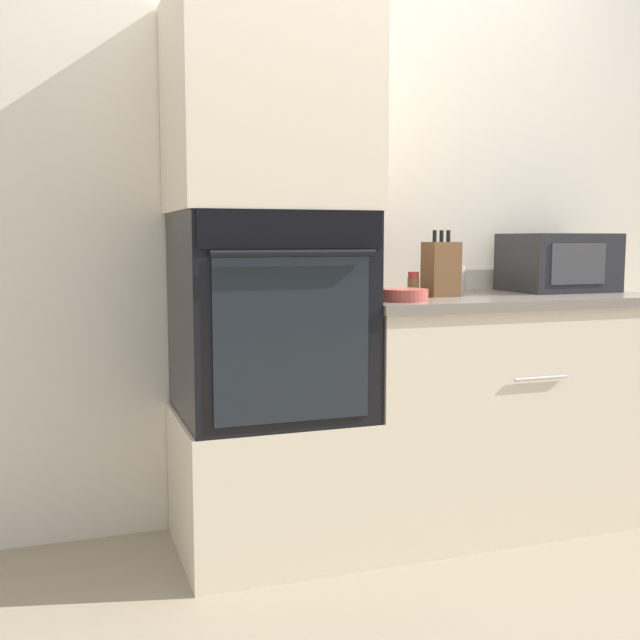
{
  "coord_description": "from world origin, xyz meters",
  "views": [
    {
      "loc": [
        -1.03,
        -2.27,
        1.14
      ],
      "look_at": [
        -0.16,
        0.21,
        0.85
      ],
      "focal_mm": 42.0,
      "sensor_mm": 36.0,
      "label": 1
    }
  ],
  "objects_px": {
    "microwave": "(558,262)",
    "bowl": "(405,295)",
    "knife_block": "(441,269)",
    "wall_oven": "(268,314)",
    "condiment_jar_near": "(459,280)",
    "condiment_jar_mid": "(413,285)"
  },
  "relations": [
    {
      "from": "bowl",
      "to": "condiment_jar_mid",
      "type": "relative_size",
      "value": 1.77
    },
    {
      "from": "wall_oven",
      "to": "microwave",
      "type": "height_order",
      "value": "wall_oven"
    },
    {
      "from": "microwave",
      "to": "condiment_jar_mid",
      "type": "height_order",
      "value": "microwave"
    },
    {
      "from": "knife_block",
      "to": "condiment_jar_mid",
      "type": "distance_m",
      "value": 0.13
    },
    {
      "from": "microwave",
      "to": "bowl",
      "type": "distance_m",
      "value": 0.87
    },
    {
      "from": "knife_block",
      "to": "condiment_jar_near",
      "type": "height_order",
      "value": "knife_block"
    },
    {
      "from": "condiment_jar_mid",
      "to": "bowl",
      "type": "bearing_deg",
      "value": -125.12
    },
    {
      "from": "knife_block",
      "to": "bowl",
      "type": "height_order",
      "value": "knife_block"
    },
    {
      "from": "knife_block",
      "to": "bowl",
      "type": "bearing_deg",
      "value": -146.05
    },
    {
      "from": "microwave",
      "to": "wall_oven",
      "type": "bearing_deg",
      "value": -175.96
    },
    {
      "from": "knife_block",
      "to": "condiment_jar_mid",
      "type": "relative_size",
      "value": 2.66
    },
    {
      "from": "knife_block",
      "to": "bowl",
      "type": "xyz_separation_m",
      "value": [
        -0.23,
        -0.15,
        -0.08
      ]
    },
    {
      "from": "wall_oven",
      "to": "microwave",
      "type": "bearing_deg",
      "value": 4.04
    },
    {
      "from": "bowl",
      "to": "condiment_jar_mid",
      "type": "bearing_deg",
      "value": 54.88
    },
    {
      "from": "knife_block",
      "to": "condiment_jar_near",
      "type": "xyz_separation_m",
      "value": [
        0.17,
        0.16,
        -0.05
      ]
    },
    {
      "from": "knife_block",
      "to": "condiment_jar_mid",
      "type": "bearing_deg",
      "value": 175.86
    },
    {
      "from": "wall_oven",
      "to": "condiment_jar_mid",
      "type": "relative_size",
      "value": 7.56
    },
    {
      "from": "microwave",
      "to": "condiment_jar_mid",
      "type": "xyz_separation_m",
      "value": [
        -0.71,
        -0.08,
        -0.07
      ]
    },
    {
      "from": "microwave",
      "to": "condiment_jar_mid",
      "type": "relative_size",
      "value": 4.35
    },
    {
      "from": "microwave",
      "to": "knife_block",
      "type": "height_order",
      "value": "knife_block"
    },
    {
      "from": "wall_oven",
      "to": "condiment_jar_near",
      "type": "relative_size",
      "value": 6.76
    },
    {
      "from": "wall_oven",
      "to": "knife_block",
      "type": "xyz_separation_m",
      "value": [
        0.69,
        0.0,
        0.15
      ]
    }
  ]
}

